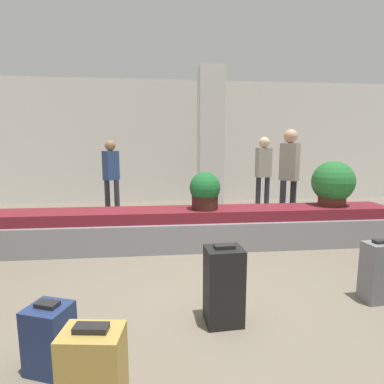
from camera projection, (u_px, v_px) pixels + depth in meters
ground_plane at (211, 305)px, 2.81m from camera, size 18.00×18.00×0.00m
back_wall at (177, 142)px, 8.02m from camera, size 18.00×0.06×3.20m
carousel at (192, 228)px, 4.46m from camera, size 6.31×0.75×0.57m
pillar at (210, 141)px, 6.73m from camera, size 0.54×0.54×3.20m
suitcase_0 at (50, 338)px, 1.97m from camera, size 0.33×0.31×0.48m
suitcase_1 at (379, 272)px, 2.85m from camera, size 0.30×0.22×0.61m
suitcase_4 at (224, 286)px, 2.49m from camera, size 0.32×0.27×0.68m
potted_plant_0 at (205, 191)px, 4.36m from camera, size 0.45×0.45×0.54m
potted_plant_1 at (333, 184)px, 4.65m from camera, size 0.64×0.64×0.69m
traveler_0 at (263, 168)px, 6.60m from camera, size 0.34×0.24×1.69m
traveler_1 at (111, 171)px, 6.37m from camera, size 0.34×0.36×1.61m
traveler_2 at (289, 168)px, 5.51m from camera, size 0.34×0.36×1.79m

